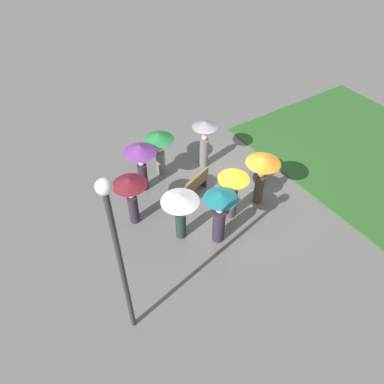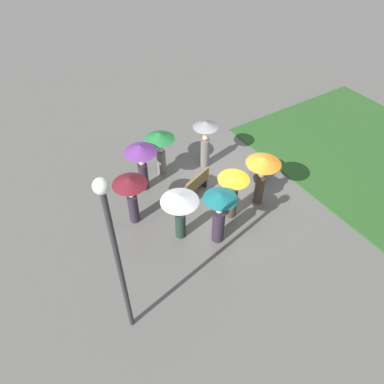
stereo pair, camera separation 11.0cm
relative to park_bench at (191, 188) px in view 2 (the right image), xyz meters
name	(u,v)px [view 2 (the right image)]	position (x,y,z in m)	size (l,w,h in m)	color
ground_plane	(230,193)	(-1.30, 0.56, -0.47)	(90.00, 90.00, 0.00)	#66635E
lawn_patch_near	(364,152)	(-7.33, 1.57, -0.44)	(7.32, 8.45, 0.06)	#2D5B26
park_bench	(191,188)	(0.00, 0.00, 0.00)	(1.76, 1.00, 0.90)	brown
lamp_post	(115,247)	(3.84, 3.16, 2.71)	(0.32, 0.32, 5.05)	#2D2D30
trash_bin	(259,170)	(-2.61, 0.51, 0.02)	(0.61, 0.61, 0.97)	#4C4C51
crowd_person_maroon	(131,189)	(2.14, -0.11, 0.92)	(1.09, 1.09, 1.86)	#2D2333
crowd_person_grey	(205,136)	(-1.42, -1.26, 0.89)	(0.92, 0.92, 1.99)	slate
crowd_person_white	(180,206)	(1.20, 1.27, 0.87)	(1.16, 1.16, 1.75)	#1E3328
crowd_person_yellow	(233,188)	(-0.68, 1.40, 0.78)	(1.01, 1.01, 1.81)	#47382D
crowd_person_orange	(263,169)	(-1.86, 1.40, 1.00)	(1.14, 1.14, 1.93)	#47382D
crowd_person_purple	(141,156)	(1.14, -1.36, 0.96)	(1.13, 1.13, 1.89)	#2D2333
crowd_person_green	(160,143)	(0.18, -1.80, 0.86)	(1.08, 1.08, 1.78)	slate
crowd_person_teal	(219,210)	(0.30, 2.02, 0.83)	(1.01, 1.01, 1.98)	#2D2333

